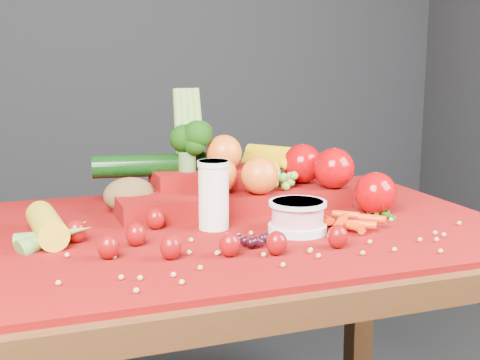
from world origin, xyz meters
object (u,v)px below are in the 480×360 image
object	(u,v)px
milk_glass	(214,192)
produce_mound	(243,179)
table	(243,273)
yogurt_bowl	(298,216)

from	to	relation	value
milk_glass	produce_mound	world-z (taller)	produce_mound
milk_glass	table	bearing A→B (deg)	11.82
table	milk_glass	world-z (taller)	milk_glass
table	produce_mound	xyz separation A→B (m)	(0.05, 0.15, 0.17)
yogurt_bowl	table	bearing A→B (deg)	127.61
table	produce_mound	distance (m)	0.23
table	yogurt_bowl	distance (m)	0.19
table	yogurt_bowl	bearing A→B (deg)	-52.39
table	produce_mound	world-z (taller)	produce_mound
milk_glass	produce_mound	size ratio (longest dim) A/B	0.22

